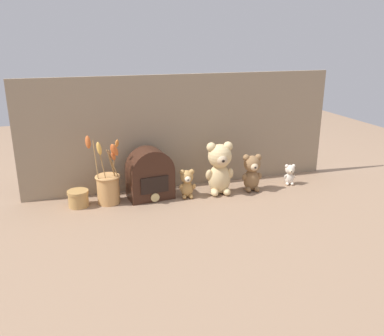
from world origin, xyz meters
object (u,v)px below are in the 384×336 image
object	(u,v)px
teddy_bear_tiny	(290,174)
teddy_bear_medium	(252,172)
teddy_bear_small	(187,183)
vintage_radio	(150,176)
decorative_tin_tall	(78,198)
teddy_bear_large	(219,167)
flower_vase	(108,185)

from	to	relation	value
teddy_bear_tiny	teddy_bear_medium	bearing A→B (deg)	-174.98
teddy_bear_small	vintage_radio	bearing A→B (deg)	164.02
vintage_radio	teddy_bear_small	bearing A→B (deg)	-15.98
teddy_bear_small	decorative_tin_tall	distance (m)	0.51
teddy_bear_small	decorative_tin_tall	world-z (taller)	teddy_bear_small
teddy_bear_tiny	vintage_radio	world-z (taller)	vintage_radio
teddy_bear_large	teddy_bear_medium	world-z (taller)	teddy_bear_large
teddy_bear_medium	teddy_bear_small	size ratio (longest dim) A/B	1.33
teddy_bear_tiny	decorative_tin_tall	distance (m)	1.07
teddy_bear_large	teddy_bear_medium	xyz separation A→B (m)	(0.17, -0.01, -0.04)
vintage_radio	decorative_tin_tall	xyz separation A→B (m)	(-0.34, -0.01, -0.07)
teddy_bear_medium	vintage_radio	size ratio (longest dim) A/B	0.77
teddy_bear_tiny	flower_vase	bearing A→B (deg)	178.39
teddy_bear_small	teddy_bear_tiny	bearing A→B (deg)	1.51
teddy_bear_medium	flower_vase	xyz separation A→B (m)	(-0.70, 0.05, -0.01)
teddy_bear_medium	flower_vase	size ratio (longest dim) A/B	0.57
vintage_radio	decorative_tin_tall	world-z (taller)	vintage_radio
teddy_bear_large	teddy_bear_small	distance (m)	0.18
vintage_radio	flower_vase	bearing A→B (deg)	-177.90
teddy_bear_large	teddy_bear_small	bearing A→B (deg)	-178.50
teddy_bear_large	flower_vase	world-z (taller)	flower_vase
flower_vase	decorative_tin_tall	xyz separation A→B (m)	(-0.14, 0.00, -0.05)
teddy_bear_large	decorative_tin_tall	bearing A→B (deg)	176.72
teddy_bear_large	flower_vase	size ratio (longest dim) A/B	0.79
teddy_bear_small	teddy_bear_tiny	xyz separation A→B (m)	(0.56, 0.01, -0.02)
teddy_bear_large	teddy_bear_small	size ratio (longest dim) A/B	1.84
teddy_bear_small	teddy_bear_medium	bearing A→B (deg)	-0.86
teddy_bear_tiny	teddy_bear_small	bearing A→B (deg)	-178.49
teddy_bear_large	teddy_bear_medium	size ratio (longest dim) A/B	1.38
teddy_bear_medium	vintage_radio	bearing A→B (deg)	173.97
vintage_radio	teddy_bear_tiny	bearing A→B (deg)	-2.62
vintage_radio	teddy_bear_large	bearing A→B (deg)	-7.48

